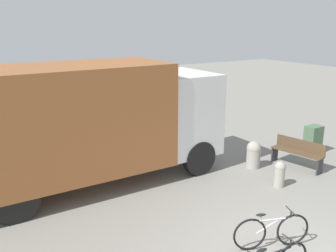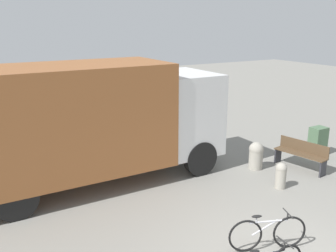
# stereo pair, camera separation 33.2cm
# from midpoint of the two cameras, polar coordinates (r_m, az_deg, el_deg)

# --- Properties ---
(delivery_truck) EXTENTS (7.60, 2.51, 3.46)m
(delivery_truck) POSITION_cam_midpoint_polar(r_m,az_deg,el_deg) (10.63, -12.54, 0.93)
(delivery_truck) COLOR #99592D
(delivery_truck) RESTS_ON ground
(park_bench) EXTENTS (0.70, 1.72, 0.90)m
(park_bench) POSITION_cam_midpoint_polar(r_m,az_deg,el_deg) (12.69, 18.48, -3.75)
(park_bench) COLOR brown
(park_bench) RESTS_ON ground
(bicycle_far) EXTENTS (1.57, 0.67, 0.81)m
(bicycle_far) POSITION_cam_midpoint_polar(r_m,az_deg,el_deg) (8.24, 14.32, -15.27)
(bicycle_far) COLOR black
(bicycle_far) RESTS_ON ground
(bollard_near_bench) EXTENTS (0.31, 0.31, 0.76)m
(bollard_near_bench) POSITION_cam_midpoint_polar(r_m,az_deg,el_deg) (11.09, 15.82, -6.90)
(bollard_near_bench) COLOR #9E998C
(bollard_near_bench) RESTS_ON ground
(bollard_far_bench) EXTENTS (0.46, 0.46, 0.88)m
(bollard_far_bench) POSITION_cam_midpoint_polar(r_m,az_deg,el_deg) (12.28, 12.16, -4.13)
(bollard_far_bench) COLOR #9E998C
(bollard_far_bench) RESTS_ON ground
(utility_box) EXTENTS (0.56, 0.43, 1.01)m
(utility_box) POSITION_cam_midpoint_polar(r_m,az_deg,el_deg) (14.19, 20.60, -1.95)
(utility_box) COLOR #4C6B4C
(utility_box) RESTS_ON ground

